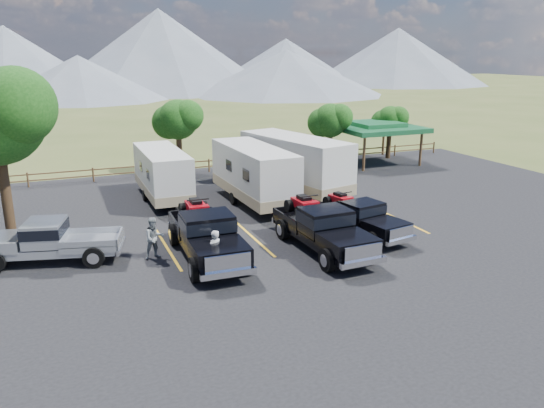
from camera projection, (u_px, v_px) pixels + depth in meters
name	position (u px, v px, depth m)	size (l,w,h in m)	color
ground	(331.00, 262.00, 21.99)	(320.00, 320.00, 0.00)	#405022
asphalt_lot	(300.00, 239.00, 24.65)	(44.00, 34.00, 0.04)	black
stall_lines	(292.00, 232.00, 25.53)	(12.12, 5.50, 0.01)	gold
tree_ne_a	(330.00, 121.00, 39.44)	(3.11, 2.92, 4.76)	#322013
tree_ne_b	(390.00, 120.00, 42.62)	(2.77, 2.59, 4.27)	#322013
tree_north	(178.00, 120.00, 37.11)	(3.46, 3.24, 5.25)	#322013
rail_fence	(235.00, 162.00, 39.01)	(36.12, 0.12, 1.00)	brown
pavilion	(375.00, 127.00, 41.09)	(6.20, 6.20, 3.22)	brown
mountain_range	(59.00, 55.00, 111.32)	(209.00, 71.00, 20.00)	slate
rig_left	(206.00, 233.00, 22.07)	(2.51, 6.71, 2.22)	black
rig_center	(322.00, 227.00, 22.97)	(2.43, 6.49, 2.15)	black
rig_right	(359.00, 216.00, 25.01)	(2.65, 5.65, 1.81)	black
trailer_left	(162.00, 174.00, 30.67)	(2.28, 8.48, 2.96)	silver
trailer_center	(254.00, 174.00, 29.86)	(2.69, 9.42, 3.27)	silver
trailer_right	(295.00, 164.00, 31.99)	(4.41, 10.05, 3.49)	silver
pickup_silver	(50.00, 241.00, 21.67)	(6.14, 3.26, 1.76)	#A8ACB1
person_a	(215.00, 253.00, 20.40)	(0.66, 0.43, 1.80)	#BDBDBD
person_b	(154.00, 238.00, 22.05)	(0.86, 0.67, 1.77)	gray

